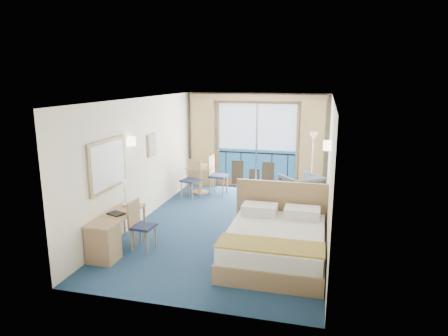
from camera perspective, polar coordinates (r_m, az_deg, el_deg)
The scene contains 22 objects.
floor at distance 8.71m, azimuth 0.94°, elevation -8.17°, with size 6.50×6.50×0.00m, color navy.
room_walls at distance 8.24m, azimuth 0.99°, elevation 3.45°, with size 4.04×6.54×2.72m.
balcony_door at distance 11.46m, azimuth 4.63°, elevation 2.84°, with size 2.36×0.03×2.52m.
curtain_left at distance 11.65m, azimuth -3.00°, elevation 3.69°, with size 0.65×0.22×2.55m, color tan.
curtain_right at distance 11.14m, azimuth 12.44°, elevation 2.99°, with size 0.65×0.22×2.55m, color tan.
pelmet at distance 11.18m, azimuth 4.70°, elevation 10.01°, with size 3.80×0.25×0.18m, color #9F8256.
mirror at distance 7.63m, azimuth -16.27°, elevation 0.44°, with size 0.05×1.25×0.95m.
wall_print at distance 9.32m, azimuth -10.27°, elevation 3.24°, with size 0.04×0.42×0.52m.
sconce_left at distance 8.34m, azimuth -13.10°, elevation 3.74°, with size 0.18×0.18×0.18m, color beige.
sconce_right at distance 7.87m, azimuth 14.64°, elevation 3.12°, with size 0.18×0.18×0.18m, color beige.
bed at distance 7.11m, azimuth 7.40°, elevation -10.44°, with size 1.83×2.18×1.15m.
nightstand at distance 8.55m, azimuth 12.95°, elevation -7.03°, with size 0.40×0.38×0.53m, color #9B7B52.
phone at distance 8.42m, azimuth 13.11°, elevation -5.15°, with size 0.20×0.16×0.09m, color white.
armchair at distance 10.07m, azimuth 10.93°, elevation -3.10°, with size 0.85×0.87×0.80m, color #484F58.
floor_lamp at distance 10.55m, azimuth 12.61°, elevation 2.71°, with size 0.24×0.24×1.75m.
desk at distance 7.37m, azimuth -16.46°, elevation -9.57°, with size 0.50×1.45×0.68m.
desk_chair at distance 7.56m, azimuth -12.03°, elevation -7.57°, with size 0.43×0.42×0.92m.
folder at distance 7.59m, azimuth -15.15°, elevation -6.30°, with size 0.29×0.22×0.03m, color black.
desk_lamp at distance 7.92m, azimuth -14.02°, elevation -2.75°, with size 0.13×0.13×0.49m.
round_table at distance 10.96m, azimuth -3.47°, elevation -0.71°, with size 0.82×0.82×0.74m.
table_chair_a at distance 10.87m, azimuth -1.25°, elevation -0.64°, with size 0.48×0.47×1.04m.
table_chair_b at distance 10.59m, azimuth -4.56°, elevation -1.25°, with size 0.53×0.53×0.98m.
Camera 1 is at (1.86, -7.91, 3.12)m, focal length 32.00 mm.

